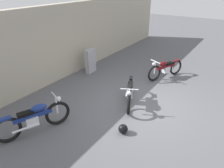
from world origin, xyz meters
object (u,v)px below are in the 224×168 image
(stone_marker, at_px, (91,61))
(motorcycle_maroon, at_px, (165,69))
(helmet, at_px, (123,129))
(motorcycle_blue, at_px, (34,118))
(motorcycle_black, at_px, (130,92))

(stone_marker, relative_size, motorcycle_maroon, 0.59)
(helmet, bearing_deg, stone_marker, 49.00)
(helmet, relative_size, motorcycle_maroon, 0.15)
(stone_marker, bearing_deg, helmet, -131.00)
(stone_marker, bearing_deg, motorcycle_blue, -162.04)
(stone_marker, distance_m, motorcycle_maroon, 3.27)
(helmet, distance_m, motorcycle_blue, 2.42)
(motorcycle_maroon, bearing_deg, motorcycle_blue, 8.16)
(motorcycle_maroon, height_order, motorcycle_black, motorcycle_black)
(motorcycle_maroon, relative_size, motorcycle_blue, 0.91)
(stone_marker, distance_m, motorcycle_black, 3.17)
(motorcycle_maroon, bearing_deg, stone_marker, -43.00)
(motorcycle_blue, bearing_deg, motorcycle_black, -5.12)
(helmet, distance_m, motorcycle_maroon, 4.20)
(helmet, relative_size, motorcycle_blue, 0.13)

